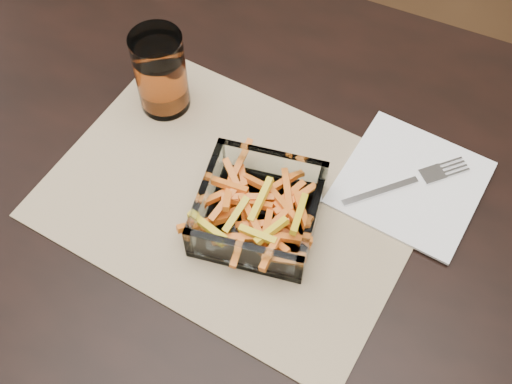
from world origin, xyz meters
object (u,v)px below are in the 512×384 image
Objects in this scene: glass_bowl at (258,211)px; tumbler at (161,75)px; dining_table at (215,247)px; fork at (410,182)px.

tumbler is at bearing 148.69° from glass_bowl.
dining_table is 0.27m from fork.
fork is (0.15, 0.13, -0.02)m from glass_bowl.
fork is at bearing 34.30° from dining_table.
fork is at bearing 39.99° from glass_bowl.
fork is (0.21, 0.14, 0.10)m from dining_table.
glass_bowl reaches higher than fork.
tumbler reaches higher than dining_table.
fork is at bearing 1.62° from tumbler.
fork is (0.35, 0.01, -0.05)m from tumbler.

